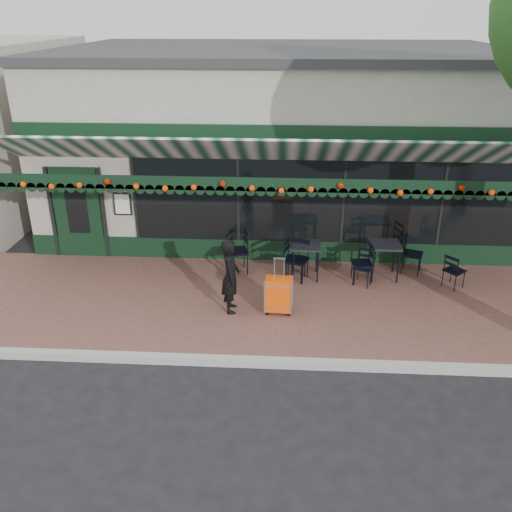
# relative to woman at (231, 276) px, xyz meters

# --- Properties ---
(ground) EXTENTS (80.00, 80.00, 0.00)m
(ground) POSITION_rel_woman_xyz_m (0.94, -1.55, -0.90)
(ground) COLOR black
(ground) RESTS_ON ground
(sidewalk) EXTENTS (18.00, 4.00, 0.15)m
(sidewalk) POSITION_rel_woman_xyz_m (0.94, 0.45, -0.83)
(sidewalk) COLOR brown
(sidewalk) RESTS_ON ground
(curb) EXTENTS (18.00, 0.16, 0.15)m
(curb) POSITION_rel_woman_xyz_m (0.94, -1.63, -0.83)
(curb) COLOR #9E9E99
(curb) RESTS_ON ground
(restaurant_building) EXTENTS (12.00, 9.60, 4.50)m
(restaurant_building) POSITION_rel_woman_xyz_m (0.94, 6.29, 1.37)
(restaurant_building) COLOR gray
(restaurant_building) RESTS_ON ground
(woman) EXTENTS (0.40, 0.57, 1.50)m
(woman) POSITION_rel_woman_xyz_m (0.00, 0.00, 0.00)
(woman) COLOR black
(woman) RESTS_ON sidewalk
(suitcase) EXTENTS (0.53, 0.32, 1.18)m
(suitcase) POSITION_rel_woman_xyz_m (0.94, -0.06, -0.36)
(suitcase) COLOR #F14907
(suitcase) RESTS_ON sidewalk
(cafe_table_a) EXTENTS (0.66, 0.66, 0.81)m
(cafe_table_a) POSITION_rel_woman_xyz_m (3.23, 1.65, -0.02)
(cafe_table_a) COLOR black
(cafe_table_a) RESTS_ON sidewalk
(cafe_table_b) EXTENTS (0.63, 0.63, 0.78)m
(cafe_table_b) POSITION_rel_woman_xyz_m (1.50, 1.57, -0.05)
(cafe_table_b) COLOR black
(cafe_table_b) RESTS_ON sidewalk
(chair_a_left) EXTENTS (0.46, 0.46, 0.86)m
(chair_a_left) POSITION_rel_woman_xyz_m (2.72, 1.41, -0.32)
(chair_a_left) COLOR black
(chair_a_left) RESTS_ON sidewalk
(chair_a_right) EXTENTS (0.56, 0.56, 0.88)m
(chair_a_right) POSITION_rel_woman_xyz_m (3.91, 1.94, -0.31)
(chair_a_right) COLOR black
(chair_a_right) RESTS_ON sidewalk
(chair_a_front) EXTENTS (0.52, 0.52, 0.79)m
(chair_a_front) POSITION_rel_woman_xyz_m (2.75, 1.29, -0.36)
(chair_a_front) COLOR black
(chair_a_front) RESTS_ON sidewalk
(chair_a_extra) EXTENTS (0.54, 0.54, 0.76)m
(chair_a_extra) POSITION_rel_woman_xyz_m (4.67, 1.26, -0.37)
(chair_a_extra) COLOR black
(chair_a_extra) RESTS_ON sidewalk
(chair_b_left) EXTENTS (0.61, 0.61, 1.00)m
(chair_b_left) POSITION_rel_woman_xyz_m (-0.04, 1.72, -0.25)
(chair_b_left) COLOR black
(chair_b_left) RESTS_ON sidewalk
(chair_b_right) EXTENTS (0.56, 0.56, 0.93)m
(chair_b_right) POSITION_rel_woman_xyz_m (1.27, 1.44, -0.29)
(chair_b_right) COLOR black
(chair_b_right) RESTS_ON sidewalk
(chair_b_front) EXTENTS (0.58, 0.58, 0.91)m
(chair_b_front) POSITION_rel_woman_xyz_m (1.32, 1.42, -0.30)
(chair_b_front) COLOR black
(chair_b_front) RESTS_ON sidewalk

